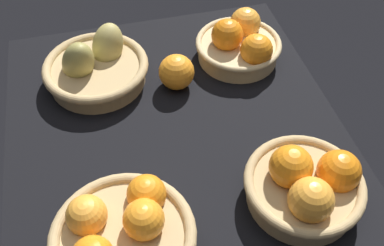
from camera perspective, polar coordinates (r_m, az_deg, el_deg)
name	(u,v)px	position (r cm, az deg, el deg)	size (l,w,h in cm)	color
market_tray	(177,138)	(96.21, -1.95, -1.94)	(84.00, 72.00, 3.00)	black
basket_near_right	(122,234)	(78.04, -9.02, -14.05)	(25.08, 25.08, 10.60)	tan
basket_far_left	(240,44)	(111.09, 6.21, 10.15)	(21.24, 21.24, 10.99)	tan
basket_far_right	(306,185)	(84.19, 14.58, -7.79)	(22.37, 22.37, 11.81)	tan
basket_near_left_pears	(95,67)	(106.73, -12.39, 7.12)	(24.70, 24.70, 14.61)	tan
loose_orange_front_gap	(177,72)	(102.60, -2.02, 6.60)	(8.34, 8.34, 8.34)	orange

